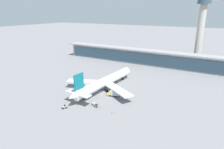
{
  "coord_description": "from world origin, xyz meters",
  "views": [
    {
      "loc": [
        64.57,
        -100.02,
        51.61
      ],
      "look_at": [
        0.0,
        14.02,
        8.39
      ],
      "focal_mm": 31.03,
      "sensor_mm": 36.0,
      "label": 1
    }
  ],
  "objects_px": {
    "service_truck_under_wing_grey": "(95,104)",
    "safety_cone_echo": "(114,112)",
    "safety_cone_charlie": "(86,101)",
    "safety_cone_delta": "(112,113)",
    "service_truck_mid_apron_white": "(89,82)",
    "control_tower": "(201,26)",
    "service_truck_by_tail_white": "(85,97)",
    "airliner_on_stand": "(104,82)",
    "service_truck_on_taxiway_yellow": "(114,94)",
    "safety_cone_alpha": "(100,107)",
    "service_truck_near_nose_grey": "(64,107)",
    "safety_cone_bravo": "(68,98)"
  },
  "relations": [
    {
      "from": "service_truck_near_nose_grey",
      "to": "service_truck_under_wing_grey",
      "type": "xyz_separation_m",
      "value": [
        13.06,
        10.84,
        -0.07
      ]
    },
    {
      "from": "airliner_on_stand",
      "to": "service_truck_on_taxiway_yellow",
      "type": "distance_m",
      "value": 12.74
    },
    {
      "from": "airliner_on_stand",
      "to": "safety_cone_bravo",
      "type": "relative_size",
      "value": 97.97
    },
    {
      "from": "service_truck_mid_apron_white",
      "to": "service_truck_on_taxiway_yellow",
      "type": "relative_size",
      "value": 0.42
    },
    {
      "from": "service_truck_on_taxiway_yellow",
      "to": "safety_cone_alpha",
      "type": "xyz_separation_m",
      "value": [
        1.05,
        -17.51,
        -1.37
      ]
    },
    {
      "from": "service_truck_on_taxiway_yellow",
      "to": "service_truck_under_wing_grey",
      "type": "bearing_deg",
      "value": -100.8
    },
    {
      "from": "service_truck_near_nose_grey",
      "to": "service_truck_by_tail_white",
      "type": "bearing_deg",
      "value": 81.79
    },
    {
      "from": "service_truck_under_wing_grey",
      "to": "safety_cone_echo",
      "type": "distance_m",
      "value": 13.64
    },
    {
      "from": "control_tower",
      "to": "service_truck_by_tail_white",
      "type": "bearing_deg",
      "value": -112.58
    },
    {
      "from": "service_truck_near_nose_grey",
      "to": "safety_cone_alpha",
      "type": "height_order",
      "value": "service_truck_near_nose_grey"
    },
    {
      "from": "service_truck_under_wing_grey",
      "to": "safety_cone_bravo",
      "type": "relative_size",
      "value": 9.34
    },
    {
      "from": "service_truck_under_wing_grey",
      "to": "control_tower",
      "type": "xyz_separation_m",
      "value": [
        38.26,
        122.96,
        37.42
      ]
    },
    {
      "from": "control_tower",
      "to": "safety_cone_charlie",
      "type": "relative_size",
      "value": 100.07
    },
    {
      "from": "service_truck_under_wing_grey",
      "to": "safety_cone_delta",
      "type": "distance_m",
      "value": 13.03
    },
    {
      "from": "control_tower",
      "to": "safety_cone_bravo",
      "type": "height_order",
      "value": "control_tower"
    },
    {
      "from": "service_truck_under_wing_grey",
      "to": "safety_cone_delta",
      "type": "xyz_separation_m",
      "value": [
        12.73,
        -2.74,
        -0.49
      ]
    },
    {
      "from": "service_truck_by_tail_white",
      "to": "safety_cone_alpha",
      "type": "xyz_separation_m",
      "value": [
        15.01,
        -5.86,
        -0.49
      ]
    },
    {
      "from": "control_tower",
      "to": "safety_cone_charlie",
      "type": "xyz_separation_m",
      "value": [
        -46.0,
        -121.4,
        -37.91
      ]
    },
    {
      "from": "safety_cone_alpha",
      "to": "safety_cone_bravo",
      "type": "distance_m",
      "value": 23.89
    },
    {
      "from": "airliner_on_stand",
      "to": "safety_cone_delta",
      "type": "xyz_separation_m",
      "value": [
        20.18,
        -25.18,
        -5.43
      ]
    },
    {
      "from": "airliner_on_stand",
      "to": "service_truck_under_wing_grey",
      "type": "bearing_deg",
      "value": -71.62
    },
    {
      "from": "service_truck_mid_apron_white",
      "to": "airliner_on_stand",
      "type": "bearing_deg",
      "value": -16.91
    },
    {
      "from": "service_truck_mid_apron_white",
      "to": "safety_cone_alpha",
      "type": "xyz_separation_m",
      "value": [
        28.08,
        -28.17,
        -0.56
      ]
    },
    {
      "from": "service_truck_on_taxiway_yellow",
      "to": "safety_cone_echo",
      "type": "bearing_deg",
      "value": -60.78
    },
    {
      "from": "service_truck_mid_apron_white",
      "to": "control_tower",
      "type": "relative_size",
      "value": 0.05
    },
    {
      "from": "service_truck_by_tail_white",
      "to": "safety_cone_charlie",
      "type": "xyz_separation_m",
      "value": [
        3.02,
        -3.56,
        -0.49
      ]
    },
    {
      "from": "service_truck_near_nose_grey",
      "to": "safety_cone_alpha",
      "type": "relative_size",
      "value": 4.74
    },
    {
      "from": "safety_cone_alpha",
      "to": "safety_cone_bravo",
      "type": "xyz_separation_m",
      "value": [
        -23.89,
        0.07,
        0.0
      ]
    },
    {
      "from": "service_truck_by_tail_white",
      "to": "safety_cone_charlie",
      "type": "height_order",
      "value": "service_truck_by_tail_white"
    },
    {
      "from": "safety_cone_charlie",
      "to": "safety_cone_delta",
      "type": "relative_size",
      "value": 1.0
    },
    {
      "from": "service_truck_near_nose_grey",
      "to": "safety_cone_delta",
      "type": "bearing_deg",
      "value": 17.44
    },
    {
      "from": "airliner_on_stand",
      "to": "service_truck_near_nose_grey",
      "type": "xyz_separation_m",
      "value": [
        -5.61,
        -33.28,
        -4.87
      ]
    },
    {
      "from": "service_truck_by_tail_white",
      "to": "safety_cone_bravo",
      "type": "bearing_deg",
      "value": -146.9
    },
    {
      "from": "service_truck_near_nose_grey",
      "to": "safety_cone_alpha",
      "type": "xyz_separation_m",
      "value": [
        17.31,
        10.09,
        -0.56
      ]
    },
    {
      "from": "airliner_on_stand",
      "to": "service_truck_near_nose_grey",
      "type": "height_order",
      "value": "airliner_on_stand"
    },
    {
      "from": "airliner_on_stand",
      "to": "service_truck_by_tail_white",
      "type": "bearing_deg",
      "value": -100.79
    },
    {
      "from": "service_truck_by_tail_white",
      "to": "safety_cone_alpha",
      "type": "bearing_deg",
      "value": -21.34
    },
    {
      "from": "safety_cone_alpha",
      "to": "safety_cone_delta",
      "type": "relative_size",
      "value": 1.0
    },
    {
      "from": "service_truck_by_tail_white",
      "to": "safety_cone_bravo",
      "type": "xyz_separation_m",
      "value": [
        -8.89,
        -5.79,
        -0.49
      ]
    },
    {
      "from": "safety_cone_bravo",
      "to": "safety_cone_echo",
      "type": "relative_size",
      "value": 1.0
    },
    {
      "from": "safety_cone_alpha",
      "to": "safety_cone_delta",
      "type": "distance_m",
      "value": 8.71
    },
    {
      "from": "airliner_on_stand",
      "to": "service_truck_near_nose_grey",
      "type": "relative_size",
      "value": 20.65
    },
    {
      "from": "safety_cone_alpha",
      "to": "service_truck_near_nose_grey",
      "type": "bearing_deg",
      "value": -149.77
    },
    {
      "from": "control_tower",
      "to": "safety_cone_echo",
      "type": "bearing_deg",
      "value": -101.22
    },
    {
      "from": "service_truck_near_nose_grey",
      "to": "safety_cone_alpha",
      "type": "bearing_deg",
      "value": 30.23
    },
    {
      "from": "airliner_on_stand",
      "to": "service_truck_on_taxiway_yellow",
      "type": "xyz_separation_m",
      "value": [
        10.65,
        -5.69,
        -4.06
      ]
    },
    {
      "from": "service_truck_on_taxiway_yellow",
      "to": "service_truck_by_tail_white",
      "type": "bearing_deg",
      "value": -140.16
    },
    {
      "from": "service_truck_on_taxiway_yellow",
      "to": "safety_cone_delta",
      "type": "bearing_deg",
      "value": -63.94
    },
    {
      "from": "service_truck_near_nose_grey",
      "to": "control_tower",
      "type": "relative_size",
      "value": 0.05
    },
    {
      "from": "service_truck_near_nose_grey",
      "to": "safety_cone_delta",
      "type": "distance_m",
      "value": 27.04
    }
  ]
}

